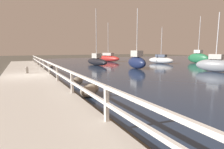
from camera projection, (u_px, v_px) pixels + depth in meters
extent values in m
plane|color=#4C473D|center=(27.00, 80.00, 12.27)|extent=(120.00, 120.00, 0.00)
cube|color=beige|center=(27.00, 78.00, 12.25)|extent=(3.22, 36.00, 0.29)
cube|color=white|center=(106.00, 103.00, 4.34)|extent=(0.10, 0.10, 0.91)
cube|color=white|center=(72.00, 82.00, 7.18)|extent=(0.10, 0.10, 0.91)
cube|color=white|center=(57.00, 73.00, 10.02)|extent=(0.10, 0.10, 0.91)
cube|color=white|center=(49.00, 68.00, 12.86)|extent=(0.10, 0.10, 0.91)
cube|color=white|center=(44.00, 65.00, 15.70)|extent=(0.10, 0.10, 0.91)
cube|color=white|center=(40.00, 62.00, 18.54)|extent=(0.10, 0.10, 0.91)
cube|color=white|center=(37.00, 61.00, 21.38)|extent=(0.10, 0.10, 0.91)
cube|color=white|center=(35.00, 60.00, 24.22)|extent=(0.10, 0.10, 0.91)
cube|color=white|center=(33.00, 59.00, 27.06)|extent=(0.10, 0.10, 0.91)
cube|color=white|center=(49.00, 62.00, 12.80)|extent=(0.09, 32.50, 0.08)
cube|color=white|center=(49.00, 68.00, 12.86)|extent=(0.09, 32.50, 0.08)
ellipsoid|color=gray|center=(51.00, 66.00, 20.67)|extent=(0.45, 0.40, 0.34)
ellipsoid|color=gray|center=(92.00, 89.00, 8.25)|extent=(0.65, 0.58, 0.49)
ellipsoid|color=gray|center=(88.00, 91.00, 7.66)|extent=(0.69, 0.62, 0.52)
ellipsoid|color=slate|center=(78.00, 81.00, 10.41)|extent=(0.63, 0.57, 0.47)
cylinder|color=gray|center=(27.00, 71.00, 13.35)|extent=(0.23, 0.23, 0.38)
sphere|color=gray|center=(27.00, 68.00, 13.31)|extent=(0.20, 0.20, 0.20)
ellipsoid|color=red|center=(108.00, 58.00, 31.38)|extent=(2.71, 5.50, 1.07)
cube|color=beige|center=(108.00, 54.00, 31.28)|extent=(1.40, 2.29, 0.47)
cylinder|color=silver|center=(108.00, 39.00, 30.91)|extent=(0.09, 0.09, 5.75)
ellipsoid|color=white|center=(161.00, 60.00, 26.64)|extent=(2.44, 4.14, 0.98)
cube|color=#4C566B|center=(161.00, 56.00, 26.55)|extent=(1.29, 1.73, 0.40)
cylinder|color=silver|center=(162.00, 42.00, 26.27)|extent=(0.09, 0.09, 4.39)
ellipsoid|color=black|center=(97.00, 62.00, 23.45)|extent=(1.58, 5.14, 0.96)
cube|color=beige|center=(97.00, 56.00, 23.34)|extent=(0.88, 1.42, 0.64)
cylinder|color=silver|center=(96.00, 34.00, 22.94)|extent=(0.09, 0.09, 6.39)
ellipsoid|color=gray|center=(215.00, 65.00, 16.49)|extent=(1.82, 3.70, 1.20)
cube|color=beige|center=(216.00, 57.00, 16.37)|extent=(0.94, 1.21, 0.46)
cylinder|color=silver|center=(218.00, 36.00, 16.11)|extent=(0.09, 0.09, 4.27)
ellipsoid|color=#236B42|center=(198.00, 58.00, 27.29)|extent=(1.16, 3.76, 1.55)
cube|color=silver|center=(198.00, 52.00, 27.14)|extent=(0.74, 1.15, 0.52)
cylinder|color=silver|center=(199.00, 35.00, 26.79)|extent=(0.09, 0.09, 5.56)
ellipsoid|color=#192347|center=(137.00, 63.00, 19.33)|extent=(1.42, 3.55, 1.31)
cube|color=beige|center=(137.00, 54.00, 19.19)|extent=(0.89, 1.56, 0.68)
cylinder|color=silver|center=(137.00, 33.00, 18.88)|extent=(0.09, 0.09, 5.12)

